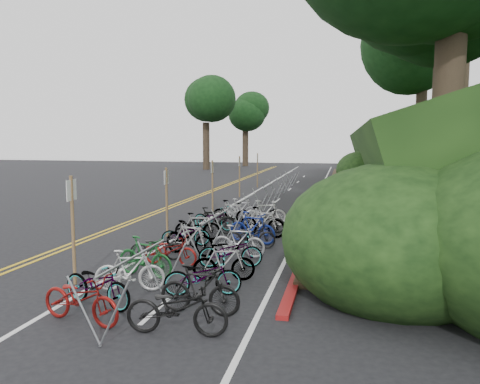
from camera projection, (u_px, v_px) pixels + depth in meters
name	position (u px, v px, depth m)	size (l,w,h in m)	color
ground	(75.00, 274.00, 12.23)	(120.00, 120.00, 0.00)	black
road_markings	(208.00, 214.00, 21.89)	(7.47, 80.00, 0.01)	gold
red_curb	(320.00, 211.00, 22.63)	(0.25, 28.00, 0.10)	maroon
embankment	(451.00, 155.00, 27.61)	(14.30, 48.14, 9.11)	black
tree_cluster	(395.00, 16.00, 30.22)	(32.41, 54.01, 18.31)	#2D2319
bike_rack_front	(135.00, 273.00, 9.14)	(1.18, 2.97, 1.24)	gray
bike_racks_rest	(268.00, 191.00, 24.10)	(1.14, 23.00, 1.17)	gray
signpost_near	(73.00, 223.00, 11.19)	(0.08, 0.40, 2.65)	brown
signposts_rest	(228.00, 178.00, 25.52)	(0.08, 18.40, 2.50)	brown
bike_front	(156.00, 247.00, 13.57)	(1.51, 0.53, 0.79)	black
bike_valet	(209.00, 241.00, 13.95)	(3.23, 13.82, 1.08)	maroon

